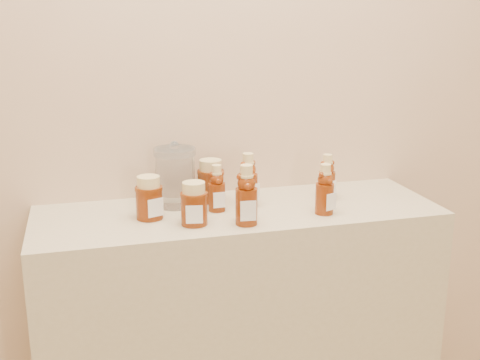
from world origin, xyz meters
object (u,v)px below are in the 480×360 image
object	(u,v)px
bear_bottle_back_left	(217,185)
bear_bottle_front_left	(246,191)
honey_jar_left	(149,198)
glass_canister	(175,175)
display_table	(239,344)

from	to	relation	value
bear_bottle_back_left	bear_bottle_front_left	bearing A→B (deg)	-72.26
bear_bottle_front_left	honey_jar_left	xyz separation A→B (m)	(-0.25, 0.12, -0.03)
glass_canister	bear_bottle_front_left	bearing A→B (deg)	-53.64
honey_jar_left	glass_canister	world-z (taller)	glass_canister
bear_bottle_front_left	glass_canister	xyz separation A→B (m)	(-0.16, 0.22, 0.00)
bear_bottle_back_left	honey_jar_left	distance (m)	0.20
bear_bottle_front_left	bear_bottle_back_left	bearing A→B (deg)	117.31
display_table	honey_jar_left	xyz separation A→B (m)	(-0.27, -0.01, 0.51)
bear_bottle_back_left	honey_jar_left	size ratio (longest dim) A/B	1.27
honey_jar_left	bear_bottle_front_left	bearing A→B (deg)	-45.16
bear_bottle_back_left	bear_bottle_front_left	world-z (taller)	bear_bottle_front_left
honey_jar_left	display_table	bearing A→B (deg)	-18.07
bear_bottle_back_left	glass_canister	xyz separation A→B (m)	(-0.11, 0.08, 0.02)
bear_bottle_back_left	glass_canister	size ratio (longest dim) A/B	0.81
bear_bottle_back_left	glass_canister	bearing A→B (deg)	139.77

